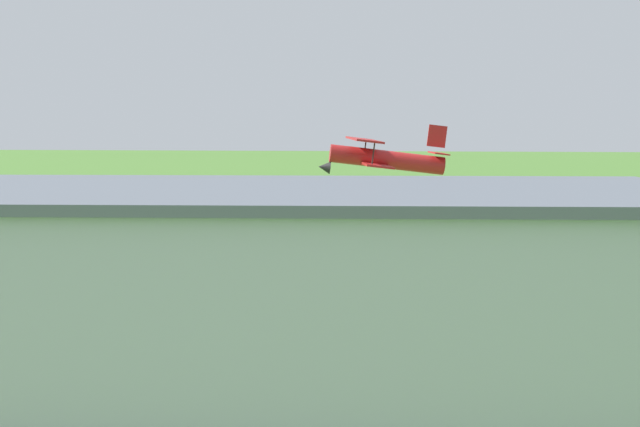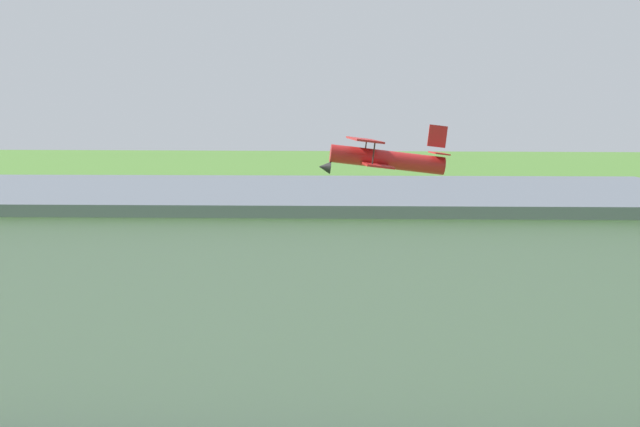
% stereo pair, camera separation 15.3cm
% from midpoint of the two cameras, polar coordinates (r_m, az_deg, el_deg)
% --- Properties ---
extents(ground_plane, '(400.00, 400.00, 0.00)m').
position_cam_midpoint_polar(ground_plane, '(65.66, 0.63, -2.85)').
color(ground_plane, '#47752D').
extents(hangar, '(38.90, 15.43, 7.30)m').
position_cam_midpoint_polar(hangar, '(34.98, -11.39, -4.46)').
color(hangar, '#B7BCC6').
rests_on(hangar, ground_plane).
extents(biplane, '(7.91, 7.38, 3.78)m').
position_cam_midpoint_polar(biplane, '(59.67, 3.50, 3.20)').
color(biplane, '#B21E1E').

